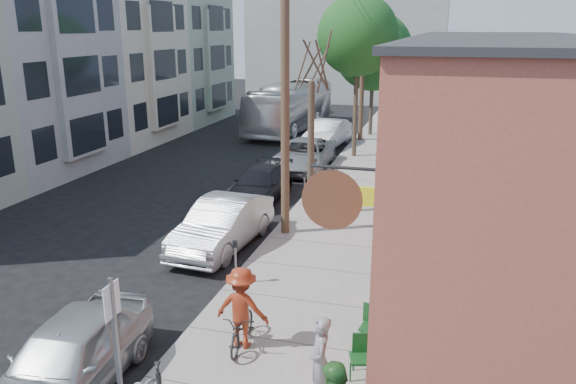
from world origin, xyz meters
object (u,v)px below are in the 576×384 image
(utility_pole_near, at_px, (283,74))
(bus, at_px, (291,107))
(patron_grey, at_px, (320,361))
(car_3, at_px, (304,155))
(parking_meter_far, at_px, (304,182))
(tree_bare, at_px, (311,150))
(car_0, at_px, (69,357))
(tree_leafy_mid, at_px, (358,36))
(tree_leafy_far, at_px, (373,52))
(patio_chair_a, at_px, (362,358))
(cyclist, at_px, (242,308))
(car_4, at_px, (327,134))
(car_2, at_px, (260,185))
(parking_meter_near, at_px, (235,255))
(patio_chair_b, at_px, (372,327))
(car_1, at_px, (223,224))
(sign_post, at_px, (116,339))

(utility_pole_near, bearing_deg, bus, 104.75)
(patron_grey, relative_size, car_3, 0.32)
(parking_meter_far, xyz_separation_m, tree_bare, (0.55, -1.32, 1.60))
(parking_meter_far, bearing_deg, car_0, -96.60)
(tree_leafy_mid, relative_size, bus, 0.73)
(tree_bare, xyz_separation_m, tree_leafy_far, (-0.00, 16.61, 2.76))
(parking_meter_far, xyz_separation_m, car_0, (-1.47, -12.72, -0.22))
(tree_leafy_far, bearing_deg, tree_bare, -90.00)
(patio_chair_a, relative_size, cyclist, 0.48)
(cyclist, bearing_deg, car_3, -78.35)
(car_0, xyz_separation_m, car_4, (0.02, 24.00, 0.03))
(tree_leafy_far, xyz_separation_m, car_3, (-2.00, -9.61, -4.60))
(tree_bare, distance_m, car_2, 3.49)
(tree_leafy_mid, xyz_separation_m, patron_grey, (2.72, -20.69, -5.39))
(car_0, distance_m, car_2, 12.94)
(patio_chair_a, relative_size, patron_grey, 0.51)
(parking_meter_near, xyz_separation_m, utility_pole_near, (0.14, 4.17, 4.43))
(tree_bare, bearing_deg, utility_pole_near, -100.84)
(patron_grey, bearing_deg, patio_chair_b, 147.21)
(patron_grey, bearing_deg, car_0, -95.92)
(bus, bearing_deg, cyclist, -73.31)
(tree_bare, distance_m, car_0, 11.72)
(patio_chair_a, relative_size, car_1, 0.18)
(sign_post, relative_size, tree_leafy_mid, 0.34)
(parking_meter_far, height_order, patio_chair_b, parking_meter_far)
(sign_post, bearing_deg, utility_pole_near, 89.77)
(parking_meter_near, height_order, tree_leafy_far, tree_leafy_far)
(parking_meter_near, distance_m, tree_leafy_mid, 17.29)
(parking_meter_far, bearing_deg, patron_grey, -74.64)
(car_2, xyz_separation_m, car_3, (0.48, 5.47, 0.08))
(tree_bare, relative_size, tree_leafy_far, 0.64)
(patio_chair_b, relative_size, patron_grey, 0.51)
(patio_chair_b, height_order, bus, bus)
(tree_bare, distance_m, patron_grey, 11.04)
(tree_leafy_far, height_order, patio_chair_a, tree_leafy_far)
(patron_grey, bearing_deg, car_2, -172.46)
(patio_chair_a, bearing_deg, sign_post, -163.95)
(patio_chair_a, relative_size, car_2, 0.19)
(tree_bare, height_order, car_2, tree_bare)
(tree_leafy_far, distance_m, patron_grey, 27.67)
(car_1, height_order, car_3, car_1)
(parking_meter_far, distance_m, utility_pole_near, 5.62)
(car_2, distance_m, car_3, 5.49)
(car_0, relative_size, car_1, 0.93)
(tree_leafy_mid, height_order, patio_chair_a, tree_leafy_mid)
(patio_chair_a, height_order, patron_grey, patron_grey)
(tree_leafy_mid, height_order, patron_grey, tree_leafy_mid)
(car_2, bearing_deg, tree_leafy_far, 80.85)
(patron_grey, bearing_deg, parking_meter_far, 179.67)
(utility_pole_near, height_order, car_3, utility_pole_near)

